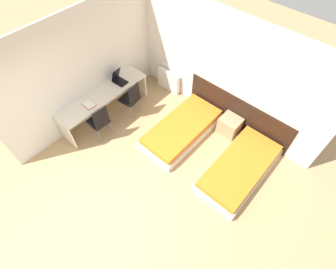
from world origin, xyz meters
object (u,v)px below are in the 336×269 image
Objects in this scene: chair_near_notebook at (100,121)px; laptop at (119,79)px; bed_near_door at (240,168)px; chair_near_laptop at (131,98)px; nightstand at (230,125)px; bed_near_window at (182,129)px.

chair_near_notebook is 1.18m from laptop.
chair_near_laptop is at bearing -174.10° from bed_near_door.
chair_near_laptop is at bearing -11.58° from laptop.
nightstand is 2.47m from chair_near_laptop.
laptop is at bearing -158.32° from nightstand.
nightstand is at bearing 18.25° from laptop.
laptop is at bearing 115.81° from chair_near_notebook.
nightstand is (-0.80, 0.81, 0.06)m from bed_near_door.
bed_near_door is 1.14m from nightstand.
laptop reaches higher than chair_near_laptop.
bed_near_window is at bearing 45.06° from chair_near_notebook.
chair_near_laptop is 2.61× the size of laptop.
bed_near_window and bed_near_door have the same top height.
laptop is at bearing 164.27° from chair_near_laptop.
nightstand is 0.49× the size of chair_near_laptop.
bed_near_window is 1.00× the size of bed_near_door.
bed_near_door is at bearing 0.00° from bed_near_window.
bed_near_window is 2.13× the size of chair_near_laptop.
chair_near_notebook is (-2.98, -1.29, 0.37)m from bed_near_door.
bed_near_door is 5.55× the size of laptop.
chair_near_notebook is at bearing -136.77° from bed_near_window.
bed_near_door is 3.27m from chair_near_notebook.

